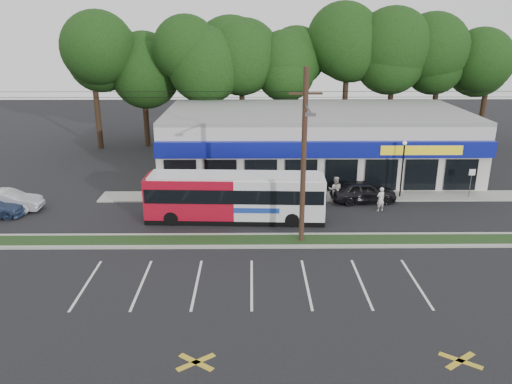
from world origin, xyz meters
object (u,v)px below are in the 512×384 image
at_px(pedestrian_b, 335,190).
at_px(pedestrian_a, 381,199).
at_px(metrobus, 235,196).
at_px(car_dark, 363,191).
at_px(lamp_post, 403,162).
at_px(utility_pole, 301,152).
at_px(sign_post, 471,178).
at_px(car_silver, 8,201).

bearing_deg(pedestrian_b, pedestrian_a, 159.51).
distance_m(metrobus, car_dark, 9.69).
distance_m(lamp_post, car_dark, 3.58).
xyz_separation_m(utility_pole, sign_post, (13.17, 7.65, -3.86)).
distance_m(metrobus, car_silver, 15.63).
height_order(metrobus, pedestrian_b, metrobus).
distance_m(lamp_post, pedestrian_a, 3.93).
bearing_deg(lamp_post, sign_post, -2.58).
height_order(sign_post, car_dark, sign_post).
relative_size(car_silver, pedestrian_b, 2.29).
height_order(utility_pole, lamp_post, utility_pole).
distance_m(lamp_post, sign_post, 5.13).
height_order(lamp_post, pedestrian_b, lamp_post).
bearing_deg(metrobus, pedestrian_a, 11.33).
height_order(sign_post, pedestrian_a, sign_post).
xyz_separation_m(car_silver, pedestrian_a, (25.33, -0.17, 0.11)).
bearing_deg(utility_pole, pedestrian_b, 64.85).
bearing_deg(car_silver, pedestrian_b, -88.63).
bearing_deg(car_silver, pedestrian_a, -92.89).
xyz_separation_m(car_silver, pedestrian_b, (22.50, 1.52, 0.24)).
height_order(metrobus, pedestrian_a, metrobus).
xyz_separation_m(utility_pole, pedestrian_a, (6.03, 5.13, -4.57)).
bearing_deg(pedestrian_a, lamp_post, -150.12).
height_order(utility_pole, sign_post, utility_pole).
height_order(metrobus, car_dark, metrobus).
height_order(sign_post, metrobus, metrobus).
distance_m(lamp_post, metrobus, 12.75).
height_order(car_silver, pedestrian_b, pedestrian_b).
bearing_deg(pedestrian_b, lamp_post, -157.61).
bearing_deg(pedestrian_b, utility_pole, 75.34).
distance_m(utility_pole, lamp_post, 11.67).
bearing_deg(utility_pole, car_silver, 164.63).
bearing_deg(utility_pole, lamp_post, 43.95).
xyz_separation_m(car_dark, pedestrian_b, (-2.05, -0.14, 0.18)).
xyz_separation_m(metrobus, car_dark, (9.04, 3.39, -0.84)).
distance_m(lamp_post, car_silver, 27.65).
distance_m(metrobus, pedestrian_b, 7.74).
distance_m(metrobus, pedestrian_a, 9.97).
relative_size(utility_pole, car_dark, 10.82).
height_order(car_silver, pedestrian_a, pedestrian_a).
xyz_separation_m(metrobus, pedestrian_a, (9.82, 1.56, -0.79)).
distance_m(pedestrian_a, pedestrian_b, 3.30).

